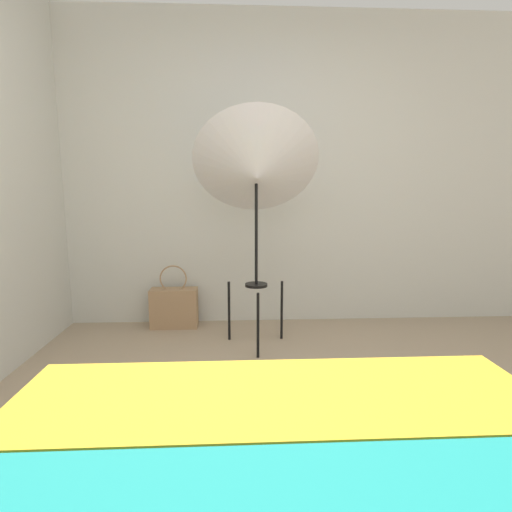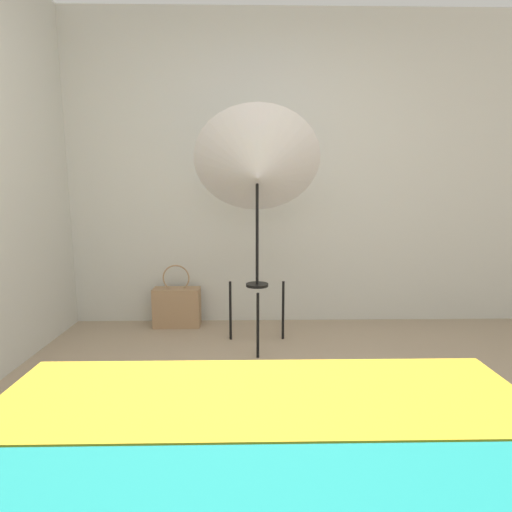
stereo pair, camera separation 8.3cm
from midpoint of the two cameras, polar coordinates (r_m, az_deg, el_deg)
name	(u,v)px [view 1 (the left image)]	position (r m, az deg, el deg)	size (l,w,h in m)	color
wall_back	(259,172)	(3.47, -0.21, 11.87)	(8.00, 0.05, 2.60)	beige
photo_umbrella	(256,171)	(2.86, -0.82, 12.05)	(0.91, 0.72, 1.70)	black
tote_bag	(174,307)	(3.47, -12.29, -7.16)	(0.39, 0.16, 0.53)	#9E7A56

